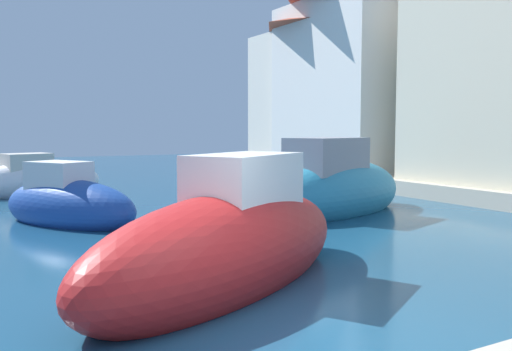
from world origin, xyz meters
name	(u,v)px	position (x,y,z in m)	size (l,w,h in m)	color
ground	(279,340)	(0.00, 0.00, 0.00)	(80.00, 80.00, 0.00)	navy
moored_boat_1	(229,245)	(0.50, 2.18, 0.55)	(6.02, 4.67, 2.24)	#B21E1E
moored_boat_4	(335,190)	(5.91, 6.77, 0.62)	(5.86, 3.70, 2.41)	teal
moored_boat_5	(37,181)	(-0.43, 15.02, 0.45)	(4.80, 2.83, 1.73)	white
moored_boat_6	(68,205)	(-0.59, 8.51, 0.45)	(3.34, 4.19, 1.76)	#1E479E
waterfront_building_annex	(364,74)	(13.00, 14.03, 4.62)	(6.00, 6.71, 8.14)	white
waterfront_building_far	(340,87)	(13.00, 15.76, 4.15)	(5.44, 8.99, 7.21)	silver
quayside_tree	(468,98)	(14.36, 9.61, 3.40)	(3.10, 3.10, 4.46)	brown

